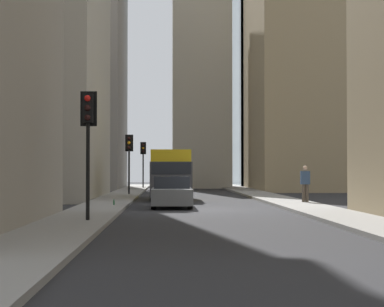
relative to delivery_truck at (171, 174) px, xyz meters
name	(u,v)px	position (x,y,z in m)	size (l,w,h in m)	color
ground_plane	(204,210)	(-9.60, -1.40, -1.46)	(135.00, 135.00, 0.00)	#262628
sidewalk_right	(100,208)	(-9.60, 3.10, -1.39)	(90.00, 2.20, 0.14)	gray
sidewalk_left	(308,208)	(-9.60, -5.90, -1.39)	(90.00, 2.20, 0.14)	gray
building_right_far	(68,61)	(22.31, 9.19, 10.11)	(13.63, 10.50, 23.11)	gray
church_spire	(201,29)	(25.47, -3.01, 13.71)	(6.00, 6.00, 29.03)	#B7B2A5
delivery_truck	(171,174)	(0.00, 0.00, 0.00)	(6.46, 2.25, 2.84)	yellow
hatchback_grey	(172,193)	(-8.13, 0.00, -0.80)	(4.30, 1.78, 1.42)	slate
traffic_light_foreground	(88,125)	(-17.49, 2.68, 1.65)	(0.43, 0.52, 4.04)	black
traffic_light_midblock	(129,150)	(5.56, 2.70, 1.53)	(0.43, 0.52, 3.89)	black
traffic_light_far_junction	(143,154)	(22.07, 2.37, 1.68)	(0.43, 0.52, 4.09)	black
pedestrian	(305,182)	(-5.86, -6.54, -0.35)	(0.26, 0.44, 1.77)	#473D33
discarded_bottle	(114,202)	(-8.28, 2.59, -1.21)	(0.07, 0.07, 0.27)	#236033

